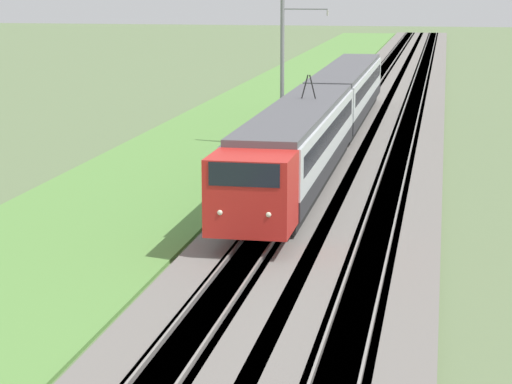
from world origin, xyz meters
TOP-DOWN VIEW (x-y plane):
  - ballast_main at (50.00, 0.00)m, footprint 240.00×4.40m
  - ballast_adjacent at (50.00, -3.89)m, footprint 240.00×4.40m
  - track_main at (50.00, 0.00)m, footprint 240.00×1.57m
  - track_adjacent at (50.00, -3.89)m, footprint 240.00×1.57m
  - grass_verge at (50.00, 6.98)m, footprint 240.00×8.89m
  - passenger_train at (48.32, 0.00)m, footprint 43.45×2.84m
  - catenary_mast_mid at (49.47, 2.51)m, footprint 0.22×2.56m

SIDE VIEW (x-z plane):
  - grass_verge at x=50.00m, z-range 0.00..0.12m
  - ballast_main at x=50.00m, z-range 0.00..0.30m
  - ballast_adjacent at x=50.00m, z-range 0.00..0.30m
  - track_main at x=50.00m, z-range -0.07..0.38m
  - track_adjacent at x=50.00m, z-range -0.07..0.38m
  - passenger_train at x=48.32m, z-range -0.17..4.67m
  - catenary_mast_mid at x=49.47m, z-range 0.14..8.56m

